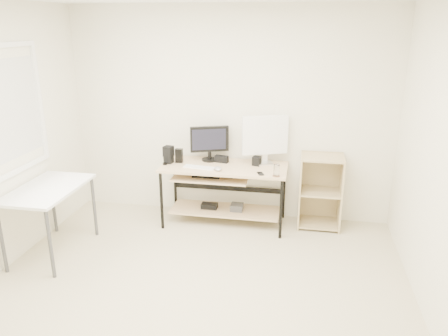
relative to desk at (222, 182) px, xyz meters
name	(u,v)px	position (x,y,z in m)	size (l,w,h in m)	color
room	(172,159)	(-0.11, -1.62, 0.78)	(4.01, 4.01, 2.62)	#C2B795
desk	(222,182)	(0.00, 0.00, 0.00)	(1.50, 0.65, 0.75)	#D7B888
side_table	(48,195)	(-1.65, -1.06, 0.13)	(0.60, 1.00, 0.75)	white
shelf_unit	(320,190)	(1.18, 0.16, -0.09)	(0.50, 0.40, 0.90)	tan
black_monitor	(209,141)	(-0.19, 0.17, 0.46)	(0.46, 0.21, 0.43)	black
white_imac	(265,137)	(0.49, 0.16, 0.55)	(0.54, 0.25, 0.59)	silver
keyboard	(199,167)	(-0.25, -0.14, 0.22)	(0.38, 0.11, 0.01)	white
mouse	(218,169)	(-0.01, -0.19, 0.23)	(0.08, 0.12, 0.04)	#B7B7BC
center_speaker	(222,159)	(-0.03, 0.12, 0.25)	(0.17, 0.07, 0.08)	black
speaker_left	(169,154)	(-0.66, -0.02, 0.32)	(0.12, 0.12, 0.21)	black
speaker_right	(257,161)	(0.40, 0.09, 0.27)	(0.09, 0.09, 0.11)	black
audio_controller	(179,156)	(-0.54, 0.02, 0.30)	(0.09, 0.05, 0.17)	black
volume_puck	(165,164)	(-0.69, -0.09, 0.22)	(0.06, 0.06, 0.02)	black
smartphone	(260,174)	(0.48, -0.22, 0.22)	(0.06, 0.11, 0.01)	black
coaster	(276,176)	(0.67, -0.27, 0.21)	(0.08, 0.08, 0.01)	#8D613F
drinking_glass	(276,170)	(0.67, -0.27, 0.28)	(0.07, 0.07, 0.13)	white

